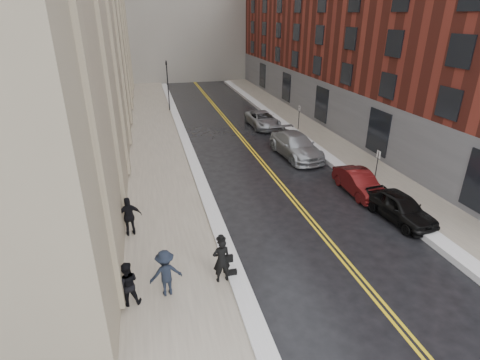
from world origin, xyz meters
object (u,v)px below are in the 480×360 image
car_silver_near (296,146)px  car_silver_far (263,119)px  pedestrian_c (129,216)px  pedestrian_a (127,284)px  car_maroon (359,182)px  pedestrian_main (221,260)px  pedestrian_b (166,273)px  car_black (400,207)px

car_silver_near → car_silver_far: 8.05m
car_silver_far → pedestrian_c: pedestrian_c is taller
pedestrian_a → pedestrian_c: pedestrian_c is taller
car_maroon → pedestrian_a: 14.12m
car_maroon → pedestrian_main: bearing=-147.2°
car_maroon → car_silver_near: size_ratio=0.71×
car_silver_near → car_silver_far: car_silver_near is taller
car_silver_far → pedestrian_b: pedestrian_b is taller
pedestrian_c → car_maroon: bearing=178.6°
car_silver_near → car_silver_far: size_ratio=1.14×
car_silver_far → pedestrian_main: (-8.00, -20.54, 0.39)m
pedestrian_main → pedestrian_c: (-3.40, 4.23, 0.01)m
car_maroon → pedestrian_c: 12.74m
car_silver_far → pedestrian_a: pedestrian_a is taller
car_silver_far → pedestrian_c: (-11.40, -16.31, 0.40)m
car_maroon → pedestrian_main: size_ratio=2.15×
pedestrian_c → pedestrian_main: bearing=119.9°
pedestrian_b → pedestrian_c: 4.66m
pedestrian_c → pedestrian_b: bearing=97.6°
car_black → car_maroon: bearing=90.4°
car_silver_far → pedestrian_main: pedestrian_main is taller
pedestrian_b → car_silver_near: bearing=-136.3°
car_black → car_silver_far: size_ratio=0.82×
car_maroon → car_silver_near: (-1.22, 6.60, 0.16)m
pedestrian_main → car_black: bearing=-170.4°
pedestrian_a → car_silver_far: bearing=-121.5°
pedestrian_main → pedestrian_c: bearing=-57.1°
car_black → car_silver_near: size_ratio=0.72×
pedestrian_b → pedestrian_c: size_ratio=0.96×
car_silver_far → car_silver_near: bearing=-91.7°
pedestrian_main → pedestrian_c: size_ratio=0.99×
car_silver_near → pedestrian_b: 16.23m
car_black → pedestrian_b: 12.03m
pedestrian_a → pedestrian_b: (1.33, 0.19, 0.06)m
car_black → pedestrian_b: pedestrian_b is taller
car_black → pedestrian_main: pedestrian_main is taller
car_maroon → pedestrian_c: (-12.62, -1.66, 0.43)m
car_silver_far → pedestrian_c: 19.91m
pedestrian_main → pedestrian_a: bearing=1.3°
car_black → car_silver_far: 17.95m
car_silver_far → pedestrian_b: 23.09m
pedestrian_b → pedestrian_c: (-1.33, 4.46, 0.04)m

